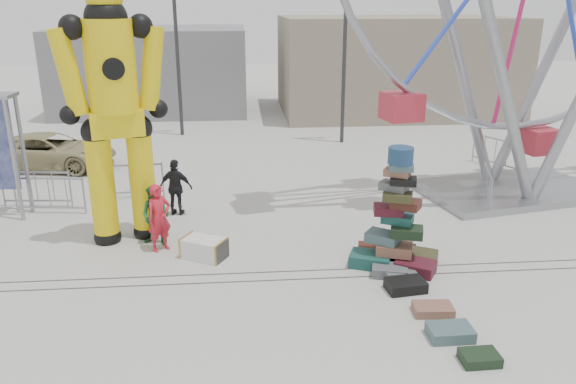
{
  "coord_description": "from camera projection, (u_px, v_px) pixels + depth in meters",
  "views": [
    {
      "loc": [
        -1.35,
        -10.37,
        5.81
      ],
      "look_at": [
        -0.24,
        2.5,
        1.38
      ],
      "focal_mm": 35.0,
      "sensor_mm": 36.0,
      "label": 1
    }
  ],
  "objects": [
    {
      "name": "row_case_4",
      "position": [
        450.0,
        332.0,
        10.16
      ],
      "size": [
        0.8,
        0.55,
        0.22
      ],
      "primitive_type": "cube",
      "rotation": [
        0.0,
        0.0,
        0.01
      ],
      "color": "#486367",
      "rests_on": "ground"
    },
    {
      "name": "barricade_wheel_front",
      "position": [
        487.0,
        187.0,
        16.64
      ],
      "size": [
        0.71,
        1.93,
        1.1
      ],
      "primitive_type": null,
      "rotation": [
        0.0,
        0.0,
        1.26
      ],
      "color": "gray",
      "rests_on": "ground"
    },
    {
      "name": "building_right",
      "position": [
        393.0,
        65.0,
        30.38
      ],
      "size": [
        12.0,
        8.0,
        5.0
      ],
      "primitive_type": "cube",
      "color": "gray",
      "rests_on": "ground"
    },
    {
      "name": "row_case_2",
      "position": [
        406.0,
        285.0,
        11.82
      ],
      "size": [
        0.88,
        0.64,
        0.23
      ],
      "primitive_type": "cube",
      "rotation": [
        0.0,
        0.0,
        0.13
      ],
      "color": "black",
      "rests_on": "ground"
    },
    {
      "name": "steamer_trunk",
      "position": [
        204.0,
        248.0,
        13.3
      ],
      "size": [
        1.18,
        1.0,
        0.48
      ],
      "primitive_type": "cube",
      "rotation": [
        0.0,
        0.0,
        -0.5
      ],
      "color": "silver",
      "rests_on": "ground"
    },
    {
      "name": "parked_suv",
      "position": [
        51.0,
        151.0,
        20.29
      ],
      "size": [
        4.82,
        2.75,
        1.27
      ],
      "primitive_type": "imported",
      "rotation": [
        0.0,
        0.0,
        1.42
      ],
      "color": "tan",
      "rests_on": "ground"
    },
    {
      "name": "row_case_5",
      "position": [
        480.0,
        358.0,
        9.46
      ],
      "size": [
        0.65,
        0.47,
        0.18
      ],
      "primitive_type": "cube",
      "rotation": [
        0.0,
        0.0,
        0.02
      ],
      "color": "black",
      "rests_on": "ground"
    },
    {
      "name": "pedestrian_red",
      "position": [
        159.0,
        218.0,
        13.52
      ],
      "size": [
        0.73,
        0.68,
        1.68
      ],
      "primitive_type": "imported",
      "rotation": [
        0.0,
        0.0,
        0.61
      ],
      "color": "red",
      "rests_on": "ground"
    },
    {
      "name": "row_case_0",
      "position": [
        385.0,
        254.0,
        13.29
      ],
      "size": [
        0.73,
        0.54,
        0.23
      ],
      "primitive_type": "cube",
      "rotation": [
        0.0,
        0.0,
        0.08
      ],
      "color": "#3D3C1E",
      "rests_on": "ground"
    },
    {
      "name": "track_line_far",
      "position": [
        304.0,
        271.0,
        12.71
      ],
      "size": [
        40.0,
        0.04,
        0.01
      ],
      "primitive_type": "cube",
      "color": "#47443F",
      "rests_on": "ground"
    },
    {
      "name": "pedestrian_black",
      "position": [
        176.0,
        187.0,
        15.81
      ],
      "size": [
        1.02,
        0.62,
        1.62
      ],
      "primitive_type": "imported",
      "rotation": [
        0.0,
        0.0,
        2.89
      ],
      "color": "black",
      "rests_on": "ground"
    },
    {
      "name": "crash_test_dummy",
      "position": [
        115.0,
        104.0,
        13.32
      ],
      "size": [
        2.61,
        1.23,
        6.6
      ],
      "rotation": [
        0.0,
        0.0,
        0.31
      ],
      "color": "black",
      "rests_on": "ground"
    },
    {
      "name": "building_left",
      "position": [
        155.0,
        69.0,
        31.3
      ],
      "size": [
        10.0,
        8.0,
        4.4
      ],
      "primitive_type": "cube",
      "color": "gray",
      "rests_on": "ground"
    },
    {
      "name": "pedestrian_green",
      "position": [
        156.0,
        216.0,
        13.87
      ],
      "size": [
        0.89,
        0.79,
        1.52
      ],
      "primitive_type": "imported",
      "rotation": [
        0.0,
        0.0,
        -0.33
      ],
      "color": "#18632F",
      "rests_on": "ground"
    },
    {
      "name": "lamp_post_right",
      "position": [
        347.0,
        35.0,
        22.82
      ],
      "size": [
        1.41,
        0.25,
        8.0
      ],
      "color": "#2D2D30",
      "rests_on": "ground"
    },
    {
      "name": "barricade_dummy_a",
      "position": [
        36.0,
        189.0,
        16.51
      ],
      "size": [
        2.0,
        0.28,
        1.1
      ],
      "primitive_type": null,
      "rotation": [
        0.0,
        0.0,
        -0.09
      ],
      "color": "gray",
      "rests_on": "ground"
    },
    {
      "name": "ground",
      "position": [
        310.0,
        292.0,
        11.76
      ],
      "size": [
        90.0,
        90.0,
        0.0
      ],
      "primitive_type": "plane",
      "color": "#9E9E99",
      "rests_on": "ground"
    },
    {
      "name": "row_case_3",
      "position": [
        433.0,
        309.0,
        10.96
      ],
      "size": [
        0.79,
        0.53,
        0.18
      ],
      "primitive_type": "cube",
      "rotation": [
        0.0,
        0.0,
        -0.07
      ],
      "color": "#8E5C48",
      "rests_on": "ground"
    },
    {
      "name": "lamp_post_left",
      "position": [
        178.0,
        33.0,
        24.13
      ],
      "size": [
        1.41,
        0.25,
        8.0
      ],
      "color": "#2D2D30",
      "rests_on": "ground"
    },
    {
      "name": "track_line_near",
      "position": [
        306.0,
        279.0,
        12.33
      ],
      "size": [
        40.0,
        0.04,
        0.01
      ],
      "primitive_type": "cube",
      "color": "#47443F",
      "rests_on": "ground"
    },
    {
      "name": "barricade_wheel_back",
      "position": [
        495.0,
        153.0,
        20.43
      ],
      "size": [
        0.97,
        1.84,
        1.1
      ],
      "primitive_type": null,
      "rotation": [
        0.0,
        0.0,
        -1.11
      ],
      "color": "gray",
      "rests_on": "ground"
    },
    {
      "name": "suitcase_tower",
      "position": [
        395.0,
        233.0,
        12.75
      ],
      "size": [
        2.21,
        1.84,
        2.82
      ],
      "rotation": [
        0.0,
        0.0,
        -0.42
      ],
      "color": "#194D47",
      "rests_on": "ground"
    },
    {
      "name": "barricade_dummy_c",
      "position": [
        130.0,
        181.0,
        17.23
      ],
      "size": [
        2.0,
        0.22,
        1.1
      ],
      "primitive_type": null,
      "rotation": [
        0.0,
        0.0,
        0.06
      ],
      "color": "gray",
      "rests_on": "ground"
    },
    {
      "name": "row_case_1",
      "position": [
        398.0,
        273.0,
        12.41
      ],
      "size": [
        0.72,
        0.61,
        0.2
      ],
      "primitive_type": "cube",
      "rotation": [
        0.0,
        0.0,
        0.08
      ],
      "color": "#5A5E62",
      "rests_on": "ground"
    },
    {
      "name": "barricade_dummy_b",
      "position": [
        49.0,
        195.0,
        15.97
      ],
      "size": [
        2.0,
        0.36,
        1.1
      ],
      "primitive_type": null,
      "rotation": [
        0.0,
        0.0,
        -0.13
      ],
      "color": "gray",
      "rests_on": "ground"
    }
  ]
}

